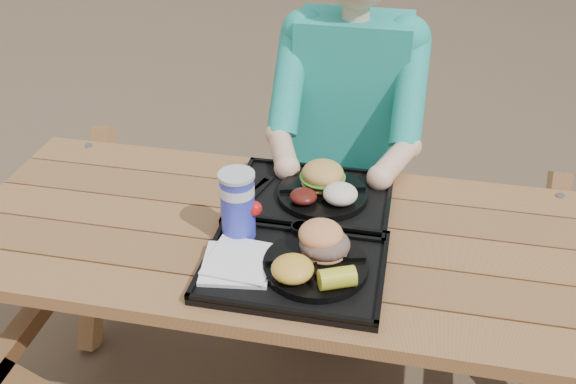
# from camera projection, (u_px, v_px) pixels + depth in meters

# --- Properties ---
(picnic_table) EXTENTS (1.80, 1.49, 0.75)m
(picnic_table) POSITION_uv_depth(u_px,v_px,m) (288.00, 332.00, 1.94)
(picnic_table) COLOR #999999
(picnic_table) RESTS_ON ground
(tray_near) EXTENTS (0.45, 0.35, 0.02)m
(tray_near) POSITION_uv_depth(u_px,v_px,m) (294.00, 267.00, 1.60)
(tray_near) COLOR black
(tray_near) RESTS_ON picnic_table
(tray_far) EXTENTS (0.45, 0.35, 0.02)m
(tray_far) POSITION_uv_depth(u_px,v_px,m) (312.00, 201.00, 1.85)
(tray_far) COLOR black
(tray_far) RESTS_ON picnic_table
(plate_near) EXTENTS (0.26, 0.26, 0.02)m
(plate_near) POSITION_uv_depth(u_px,v_px,m) (316.00, 265.00, 1.57)
(plate_near) COLOR black
(plate_near) RESTS_ON tray_near
(plate_far) EXTENTS (0.26, 0.26, 0.02)m
(plate_far) POSITION_uv_depth(u_px,v_px,m) (323.00, 194.00, 1.84)
(plate_far) COLOR black
(plate_far) RESTS_ON tray_far
(napkin_stack) EXTENTS (0.19, 0.19, 0.02)m
(napkin_stack) POSITION_uv_depth(u_px,v_px,m) (236.00, 263.00, 1.58)
(napkin_stack) COLOR white
(napkin_stack) RESTS_ON tray_near
(soda_cup) EXTENTS (0.09, 0.09, 0.18)m
(soda_cup) POSITION_uv_depth(u_px,v_px,m) (238.00, 207.00, 1.65)
(soda_cup) COLOR #1925BF
(soda_cup) RESTS_ON tray_near
(condiment_bbq) EXTENTS (0.05, 0.05, 0.03)m
(condiment_bbq) POSITION_uv_depth(u_px,v_px,m) (301.00, 230.00, 1.68)
(condiment_bbq) COLOR #341305
(condiment_bbq) RESTS_ON tray_near
(condiment_mustard) EXTENTS (0.05, 0.05, 0.03)m
(condiment_mustard) POSITION_uv_depth(u_px,v_px,m) (328.00, 230.00, 1.68)
(condiment_mustard) COLOR yellow
(condiment_mustard) RESTS_ON tray_near
(sandwich) EXTENTS (0.12, 0.12, 0.12)m
(sandwich) POSITION_uv_depth(u_px,v_px,m) (325.00, 232.00, 1.57)
(sandwich) COLOR #F39755
(sandwich) RESTS_ON plate_near
(mac_cheese) EXTENTS (0.10, 0.10, 0.05)m
(mac_cheese) POSITION_uv_depth(u_px,v_px,m) (293.00, 269.00, 1.51)
(mac_cheese) COLOR yellow
(mac_cheese) RESTS_ON plate_near
(corn_cob) EXTENTS (0.11, 0.11, 0.05)m
(corn_cob) POSITION_uv_depth(u_px,v_px,m) (337.00, 278.00, 1.48)
(corn_cob) COLOR yellow
(corn_cob) RESTS_ON plate_near
(cutlery_far) EXTENTS (0.07, 0.16, 0.01)m
(cutlery_far) POSITION_uv_depth(u_px,v_px,m) (258.00, 190.00, 1.87)
(cutlery_far) COLOR black
(cutlery_far) RESTS_ON tray_far
(burger) EXTENTS (0.12, 0.12, 0.11)m
(burger) POSITION_uv_depth(u_px,v_px,m) (323.00, 168.00, 1.84)
(burger) COLOR gold
(burger) RESTS_ON plate_far
(baked_beans) EXTENTS (0.08, 0.08, 0.03)m
(baked_beans) POSITION_uv_depth(u_px,v_px,m) (303.00, 196.00, 1.78)
(baked_beans) COLOR #561711
(baked_beans) RESTS_ON plate_far
(potato_salad) EXTENTS (0.10, 0.10, 0.05)m
(potato_salad) POSITION_uv_depth(u_px,v_px,m) (340.00, 194.00, 1.77)
(potato_salad) COLOR white
(potato_salad) RESTS_ON plate_far
(diner) EXTENTS (0.48, 0.84, 1.28)m
(diner) POSITION_uv_depth(u_px,v_px,m) (348.00, 150.00, 2.34)
(diner) COLOR teal
(diner) RESTS_ON ground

